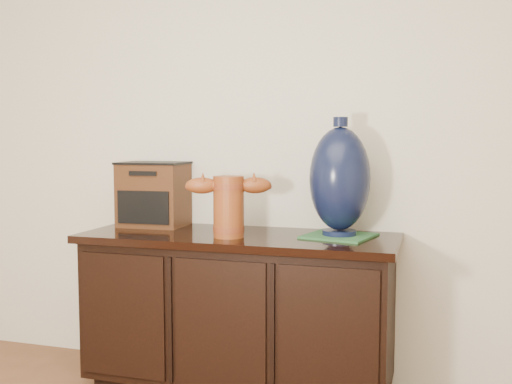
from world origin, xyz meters
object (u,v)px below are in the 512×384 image
(terracotta_vessel, at_px, (229,203))
(lamp_base, at_px, (340,179))
(tv_radio, at_px, (154,194))
(spray_can, at_px, (232,215))
(sideboard, at_px, (239,312))

(terracotta_vessel, xyz_separation_m, lamp_base, (0.47, 0.16, 0.10))
(terracotta_vessel, bearing_deg, tv_radio, 134.52)
(lamp_base, relative_size, spray_can, 3.18)
(tv_radio, relative_size, lamp_base, 0.63)
(sideboard, distance_m, lamp_base, 0.78)
(tv_radio, xyz_separation_m, spray_can, (0.44, -0.07, -0.08))
(terracotta_vessel, distance_m, lamp_base, 0.51)
(sideboard, distance_m, terracotta_vessel, 0.53)
(tv_radio, relative_size, spray_can, 2.01)
(terracotta_vessel, bearing_deg, spray_can, 84.02)
(sideboard, xyz_separation_m, tv_radio, (-0.50, 0.13, 0.53))
(tv_radio, bearing_deg, lamp_base, -6.50)
(terracotta_vessel, relative_size, spray_can, 2.31)
(terracotta_vessel, bearing_deg, lamp_base, -1.95)
(sideboard, height_order, spray_can, spray_can)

